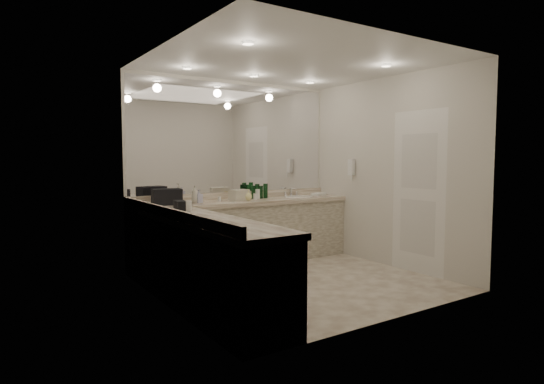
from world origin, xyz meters
TOP-DOWN VIEW (x-y plane):
  - floor at (0.00, 0.00)m, footprint 3.20×3.20m
  - ceiling at (0.00, 0.00)m, footprint 3.20×3.20m
  - wall_back at (0.00, 1.50)m, footprint 3.20×0.02m
  - wall_left at (-1.60, 0.00)m, footprint 0.02×3.00m
  - wall_right at (1.60, 0.00)m, footprint 0.02×3.00m
  - vanity_back_base at (0.00, 1.20)m, footprint 3.20×0.60m
  - vanity_back_top at (0.00, 1.19)m, footprint 3.20×0.64m
  - vanity_left_base at (-1.30, -0.30)m, footprint 0.60×2.40m
  - vanity_left_top at (-1.29, -0.30)m, footprint 0.64×2.42m
  - backsplash_back at (0.00, 1.48)m, footprint 3.20×0.04m
  - backsplash_left at (-1.58, 0.00)m, footprint 0.04×3.00m
  - mirror_back at (0.00, 1.49)m, footprint 3.12×0.01m
  - mirror_left at (-1.59, 0.00)m, footprint 0.01×2.92m
  - sink at (0.95, 1.20)m, footprint 0.44×0.44m
  - faucet at (0.95, 1.41)m, footprint 0.24×0.16m
  - wall_phone at (1.56, 0.70)m, footprint 0.06×0.10m
  - door at (1.59, -0.50)m, footprint 0.02×0.82m
  - black_toiletry_bag at (-1.14, 1.20)m, footprint 0.39×0.28m
  - black_bag_spill at (-1.30, 0.37)m, footprint 0.15×0.25m
  - cream_cosmetic_case at (-0.10, 1.19)m, footprint 0.29×0.21m
  - hand_towel at (1.37, 1.24)m, footprint 0.25×0.20m
  - lotion_left at (-1.30, 0.15)m, footprint 0.06×0.06m
  - soap_bottle_a at (-0.76, 1.22)m, footprint 0.12×0.12m
  - soap_bottle_b at (-0.70, 1.21)m, footprint 0.09×0.10m
  - soap_bottle_c at (0.02, 1.15)m, footprint 0.13×0.13m
  - green_bottle_0 at (0.40, 1.28)m, footprint 0.07×0.07m
  - green_bottle_1 at (0.22, 1.32)m, footprint 0.06×0.06m
  - green_bottle_2 at (0.27, 1.30)m, footprint 0.06×0.06m
  - green_bottle_3 at (0.31, 1.29)m, footprint 0.07×0.07m
  - amenity_bottle_0 at (-0.40, 1.21)m, footprint 0.04×0.04m
  - amenity_bottle_1 at (-0.04, 1.29)m, footprint 0.06×0.06m
  - amenity_bottle_2 at (0.24, 1.25)m, footprint 0.06×0.06m
  - amenity_bottle_3 at (-1.26, 1.27)m, footprint 0.04×0.04m
  - amenity_bottle_4 at (0.16, 1.19)m, footprint 0.06×0.06m
  - amenity_bottle_5 at (-1.20, 1.21)m, footprint 0.05×0.05m

SIDE VIEW (x-z plane):
  - floor at x=0.00m, z-range 0.00..0.00m
  - vanity_back_base at x=0.00m, z-range 0.00..0.84m
  - vanity_left_base at x=-1.30m, z-range 0.00..0.84m
  - vanity_back_top at x=0.00m, z-range 0.84..0.90m
  - vanity_left_top at x=-1.29m, z-range 0.84..0.90m
  - sink at x=0.95m, z-range 0.88..0.91m
  - hand_towel at x=1.37m, z-range 0.90..0.94m
  - amenity_bottle_3 at x=-1.26m, z-range 0.90..0.96m
  - amenity_bottle_0 at x=-0.40m, z-range 0.90..0.97m
  - amenity_bottle_4 at x=0.16m, z-range 0.90..0.99m
  - amenity_bottle_1 at x=-0.04m, z-range 0.90..0.99m
  - backsplash_back at x=0.00m, z-range 0.90..1.00m
  - backsplash_left at x=-1.58m, z-range 0.90..1.00m
  - amenity_bottle_5 at x=-1.20m, z-range 0.90..1.01m
  - black_bag_spill at x=-1.30m, z-range 0.90..1.03m
  - faucet at x=0.95m, z-range 0.90..1.04m
  - lotion_left at x=-1.30m, z-range 0.90..1.04m
  - amenity_bottle_2 at x=0.24m, z-range 0.90..1.04m
  - cream_cosmetic_case at x=-0.10m, z-range 0.90..1.05m
  - soap_bottle_c at x=0.02m, z-range 0.90..1.06m
  - soap_bottle_b at x=-0.70m, z-range 0.90..1.08m
  - green_bottle_3 at x=0.31m, z-range 0.90..1.09m
  - green_bottle_1 at x=0.22m, z-range 0.90..1.09m
  - black_toiletry_bag at x=-1.14m, z-range 0.90..1.10m
  - green_bottle_2 at x=0.27m, z-range 0.90..1.11m
  - green_bottle_0 at x=0.40m, z-range 0.90..1.11m
  - soap_bottle_a at x=-0.76m, z-range 0.90..1.13m
  - door at x=1.59m, z-range 0.00..2.10m
  - wall_back at x=0.00m, z-range 0.00..2.60m
  - wall_left at x=-1.60m, z-range 0.00..2.60m
  - wall_right at x=1.60m, z-range 0.00..2.60m
  - wall_phone at x=1.56m, z-range 1.23..1.47m
  - mirror_back at x=0.00m, z-range 1.00..2.55m
  - mirror_left at x=-1.59m, z-range 1.00..2.55m
  - ceiling at x=0.00m, z-range 2.60..2.60m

